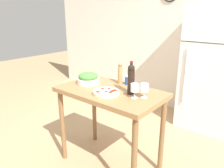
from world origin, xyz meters
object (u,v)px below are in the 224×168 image
Objects in this scene: wine_bottle at (131,79)px; wine_glass_far at (144,88)px; refrigerator at (212,69)px; pepper_mill at (120,74)px; salt_canister at (128,80)px; salad_bowl at (88,78)px; homemade_pizza at (106,92)px; wine_glass_near at (135,88)px.

wine_bottle is 0.18m from wine_glass_far.
wine_glass_far is at bearing -95.53° from refrigerator.
wine_glass_far is 0.51m from pepper_mill.
wine_glass_far reaches higher than salt_canister.
wine_bottle is 0.60m from salad_bowl.
salt_canister is at bearing 34.49° from salad_bowl.
refrigerator reaches higher than homemade_pizza.
wine_bottle is 0.35m from pepper_mill.
homemade_pizza is (-0.19, -0.16, -0.14)m from wine_bottle.
wine_glass_near is 0.43m from salt_canister.
refrigerator reaches higher than wine_glass_near.
wine_glass_far is 0.76m from salad_bowl.
pepper_mill is (-0.62, -1.47, 0.12)m from refrigerator.
wine_glass_near is 0.69m from salad_bowl.
salt_canister is at bearing 130.00° from wine_bottle.
wine_glass_far is (-0.16, -1.68, 0.10)m from refrigerator.
salad_bowl is at bearing -178.82° from wine_glass_far.
wine_glass_near is at bearing -3.98° from salad_bowl.
salt_canister reaches higher than homemade_pizza.
homemade_pizza is at bearing -157.39° from wine_glass_far.
wine_glass_near reaches higher than salt_canister.
refrigerator is 1.90m from homemade_pizza.
pepper_mill is 0.39m from homemade_pizza.
refrigerator is 1.60m from pepper_mill.
pepper_mill is 0.92× the size of salad_bowl.
wine_bottle is 2.33× the size of wine_glass_far.
pepper_mill is at bearing 144.59° from wine_glass_near.
wine_glass_near is 0.09m from wine_glass_far.
refrigerator is at bearing 84.47° from wine_glass_far.
refrigerator is at bearing 67.03° from pepper_mill.
pepper_mill reaches higher than homemade_pizza.
salt_canister is (-0.37, 0.25, -0.05)m from wine_glass_far.
wine_bottle reaches higher than salad_bowl.
wine_glass_far is 0.45m from salt_canister.
wine_bottle reaches higher than pepper_mill.
homemade_pizza is at bearing -105.99° from refrigerator.
wine_bottle reaches higher than salt_canister.
pepper_mill is 0.38m from salad_bowl.
wine_bottle reaches higher than wine_glass_near.
pepper_mill is 0.90× the size of homemade_pizza.
salt_canister is at bearing 133.33° from wine_glass_near.
wine_bottle is 0.33m from salt_canister.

